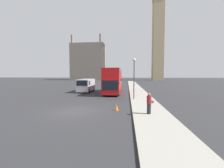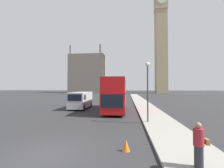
{
  "view_description": "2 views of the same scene",
  "coord_description": "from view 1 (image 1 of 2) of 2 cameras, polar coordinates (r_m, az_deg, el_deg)",
  "views": [
    {
      "loc": [
        4.54,
        -12.41,
        3.17
      ],
      "look_at": [
        2.04,
        12.49,
        1.62
      ],
      "focal_mm": 24.0,
      "sensor_mm": 36.0,
      "label": 1
    },
    {
      "loc": [
        3.68,
        -6.51,
        3.04
      ],
      "look_at": [
        0.83,
        21.57,
        3.7
      ],
      "focal_mm": 24.0,
      "sensor_mm": 36.0,
      "label": 2
    }
  ],
  "objects": [
    {
      "name": "white_van",
      "position": [
        28.02,
        -9.88,
        -0.4
      ],
      "size": [
        2.19,
        5.28,
        2.36
      ],
      "color": "#B2B7BC",
      "rests_on": "ground_plane"
    },
    {
      "name": "building_block_distant",
      "position": [
        96.63,
        -8.91,
        8.24
      ],
      "size": [
        20.33,
        12.07,
        27.09
      ],
      "color": "slate",
      "rests_on": "ground_plane"
    },
    {
      "name": "clock_tower",
      "position": [
        94.98,
        17.24,
        22.46
      ],
      "size": [
        6.27,
        6.44,
        66.63
      ],
      "color": "tan",
      "rests_on": "ground_plane"
    },
    {
      "name": "street_lamp",
      "position": [
        18.86,
        8.41,
        4.6
      ],
      "size": [
        0.36,
        0.36,
        5.05
      ],
      "color": "#38383D",
      "rests_on": "sidewalk_strip"
    },
    {
      "name": "sidewalk_strip",
      "position": [
        12.94,
        14.39,
        -10.39
      ],
      "size": [
        2.95,
        120.0,
        0.15
      ],
      "color": "gray",
      "rests_on": "ground_plane"
    },
    {
      "name": "traffic_cone",
      "position": [
        13.5,
        1.71,
        -8.82
      ],
      "size": [
        0.36,
        0.36,
        0.55
      ],
      "color": "orange",
      "rests_on": "ground_plane"
    },
    {
      "name": "pedestrian",
      "position": [
        11.97,
        13.95,
        -7.18
      ],
      "size": [
        0.52,
        0.36,
        1.62
      ],
      "color": "#23232D",
      "rests_on": "sidewalk_strip"
    },
    {
      "name": "ground_plane",
      "position": [
        13.59,
        -14.19,
        -10.03
      ],
      "size": [
        300.0,
        300.0,
        0.0
      ],
      "primitive_type": "plane",
      "color": "#28282B"
    },
    {
      "name": "red_double_decker_bus",
      "position": [
        25.83,
        0.5,
        1.68
      ],
      "size": [
        2.56,
        10.1,
        4.16
      ],
      "color": "#B71114",
      "rests_on": "ground_plane"
    }
  ]
}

